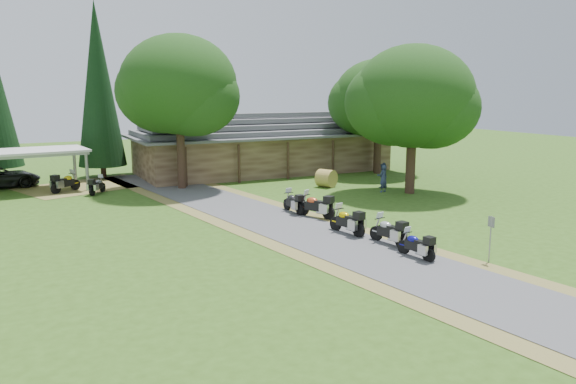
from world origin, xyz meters
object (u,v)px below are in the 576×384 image
motorcycle_row_d (316,205)px  motorcycle_row_e (293,201)px  lodge (263,142)px  carport (36,170)px  motorcycle_row_a (416,244)px  motorcycle_row_c (347,220)px  motorcycle_row_b (389,230)px  motorcycle_carport_a (65,181)px  motorcycle_carport_b (97,185)px  hay_bale (326,178)px

motorcycle_row_d → motorcycle_row_e: 1.66m
lodge → carport: size_ratio=3.33×
motorcycle_row_a → motorcycle_row_c: motorcycle_row_c is taller
carport → motorcycle_row_b: carport is taller
carport → motorcycle_carport_a: bearing=-45.2°
motorcycle_carport_a → motorcycle_carport_b: (1.77, -1.67, -0.11)m
motorcycle_row_b → motorcycle_carport_b: 20.83m
motorcycle_row_d → hay_bale: motorcycle_row_d is taller
motorcycle_carport_a → carport: bearing=104.8°
motorcycle_row_d → motorcycle_carport_a: bearing=11.1°
carport → hay_bale: size_ratio=5.21×
motorcycle_row_b → lodge: bearing=-19.7°
motorcycle_row_a → hay_bale: size_ratio=1.40×
hay_bale → lodge: bearing=94.8°
motorcycle_row_a → motorcycle_row_e: 9.77m
hay_bale → motorcycle_row_b: bearing=-110.1°
carport → motorcycle_row_e: 18.55m
carport → motorcycle_row_d: bearing=-56.5°
motorcycle_row_b → motorcycle_row_c: 2.47m
motorcycle_row_c → motorcycle_row_d: bearing=-16.4°
motorcycle_row_a → motorcycle_row_e: size_ratio=0.92×
carport → motorcycle_row_a: (12.79, -23.68, -0.80)m
motorcycle_row_a → hay_bale: (5.36, 16.13, 0.03)m
lodge → motorcycle_row_a: lodge is taller
motorcycle_row_a → motorcycle_row_c: bearing=-2.3°
hay_bale → motorcycle_row_e: bearing=-132.8°
motorcycle_row_d → motorcycle_carport_b: bearing=9.7°
motorcycle_row_d → motorcycle_carport_a: (-11.09, 14.12, -0.00)m
motorcycle_row_a → motorcycle_row_e: motorcycle_row_e is taller
motorcycle_row_e → motorcycle_row_c: bearing=-179.3°
motorcycle_row_b → motorcycle_row_e: 7.66m
motorcycle_carport_b → hay_bale: 15.37m
carport → motorcycle_row_d: (12.77, -15.49, -0.68)m
motorcycle_carport_b → motorcycle_carport_a: bearing=83.3°
motorcycle_row_b → motorcycle_row_c: size_ratio=0.97×
motorcycle_carport_a → hay_bale: bearing=-56.6°
motorcycle_row_b → carport: bearing=22.3°
motorcycle_row_e → hay_bale: (5.90, 6.37, -0.03)m
motorcycle_row_b → motorcycle_carport_b: (-9.57, 18.50, -0.07)m
motorcycle_row_d → motorcycle_carport_a: size_ratio=1.00×
lodge → motorcycle_row_a: bearing=-100.4°
carport → motorcycle_row_c: 22.82m
carport → motorcycle_carport_b: size_ratio=3.69×
motorcycle_row_a → motorcycle_carport_b: motorcycle_carport_b is taller
motorcycle_row_d → motorcycle_carport_a: motorcycle_row_d is taller
motorcycle_row_c → lodge: bearing=-24.1°
hay_bale → motorcycle_carport_b: bearing=163.0°
carport → motorcycle_row_e: (12.25, -13.92, -0.75)m
motorcycle_row_e → motorcycle_carport_a: (-10.56, 12.54, 0.06)m
lodge → hay_bale: bearing=-85.2°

